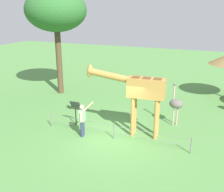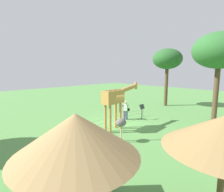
{
  "view_description": "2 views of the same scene",
  "coord_description": "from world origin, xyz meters",
  "views": [
    {
      "loc": [
        -4.35,
        10.59,
        5.85
      ],
      "look_at": [
        -0.0,
        0.33,
        2.18
      ],
      "focal_mm": 43.04,
      "sensor_mm": 36.0,
      "label": 1
    },
    {
      "loc": [
        -9.92,
        -9.54,
        4.3
      ],
      "look_at": [
        -0.39,
        0.17,
        2.26
      ],
      "focal_mm": 29.13,
      "sensor_mm": 36.0,
      "label": 2
    }
  ],
  "objects": [
    {
      "name": "wire_fence",
      "position": [
        0.0,
        0.08,
        0.4
      ],
      "size": [
        7.05,
        0.05,
        0.75
      ],
      "color": "slate",
      "rests_on": "ground_plane"
    },
    {
      "name": "tree_east",
      "position": [
        6.28,
        -5.04,
        5.67
      ],
      "size": [
        4.08,
        4.08,
        7.15
      ],
      "color": "brown",
      "rests_on": "ground_plane"
    },
    {
      "name": "ground_plane",
      "position": [
        0.0,
        0.0,
        0.0
      ],
      "size": [
        60.0,
        60.0,
        0.0
      ],
      "primitive_type": "plane",
      "color": "#568E47"
    },
    {
      "name": "ostrich",
      "position": [
        -2.34,
        -2.57,
        1.18
      ],
      "size": [
        0.7,
        0.56,
        2.25
      ],
      "color": "#CC9E93",
      "rests_on": "ground_plane"
    },
    {
      "name": "giraffe",
      "position": [
        -0.91,
        -0.76,
        2.25
      ],
      "size": [
        3.83,
        0.83,
        3.31
      ],
      "color": "#BC8942",
      "rests_on": "ground_plane"
    },
    {
      "name": "visitor",
      "position": [
        1.48,
        0.4,
        0.9
      ],
      "size": [
        0.64,
        0.57,
        1.71
      ],
      "color": "navy",
      "rests_on": "ground_plane"
    },
    {
      "name": "info_sign",
      "position": [
        2.43,
        -0.58,
        0.95
      ],
      "size": [
        0.56,
        0.21,
        1.32
      ],
      "color": "black",
      "rests_on": "ground_plane"
    }
  ]
}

